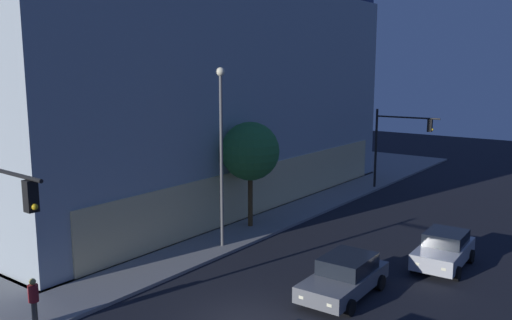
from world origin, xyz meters
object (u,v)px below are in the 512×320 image
at_px(modern_building, 150,81).
at_px(sidewalk_tree, 250,151).
at_px(street_lamp_sidewalk, 221,138).
at_px(car_silver, 444,250).
at_px(traffic_light_far_corner, 396,137).
at_px(pedestrian_waiting, 34,298).
at_px(car_grey, 345,276).

distance_m(modern_building, sidewalk_tree, 12.97).
height_order(street_lamp_sidewalk, car_silver, street_lamp_sidewalk).
distance_m(traffic_light_far_corner, pedestrian_waiting, 28.71).
xyz_separation_m(street_lamp_sidewalk, pedestrian_waiting, (-10.69, -0.35, -4.56)).
xyz_separation_m(modern_building, traffic_light_far_corner, (10.79, -14.82, -4.15)).
height_order(traffic_light_far_corner, car_grey, traffic_light_far_corner).
height_order(street_lamp_sidewalk, sidewalk_tree, street_lamp_sidewalk).
bearing_deg(modern_building, pedestrian_waiting, -143.23).
bearing_deg(car_grey, sidewalk_tree, 59.68).
bearing_deg(modern_building, sidewalk_tree, -105.85).
height_order(sidewalk_tree, pedestrian_waiting, sidewalk_tree).
bearing_deg(sidewalk_tree, modern_building, 74.15).
distance_m(traffic_light_far_corner, car_grey, 20.44).
bearing_deg(street_lamp_sidewalk, traffic_light_far_corner, -6.17).
bearing_deg(pedestrian_waiting, street_lamp_sidewalk, 1.89).
relative_size(traffic_light_far_corner, car_grey, 1.26).
xyz_separation_m(traffic_light_far_corner, street_lamp_sidewalk, (-17.83, 1.93, 1.61)).
relative_size(modern_building, street_lamp_sidewalk, 3.55).
height_order(street_lamp_sidewalk, car_grey, street_lamp_sidewalk).
distance_m(pedestrian_waiting, car_grey, 11.86).
bearing_deg(pedestrian_waiting, modern_building, 36.77).
xyz_separation_m(traffic_light_far_corner, sidewalk_tree, (-14.17, 2.89, 0.38)).
xyz_separation_m(modern_building, car_grey, (-8.51, -20.69, -7.49)).
bearing_deg(pedestrian_waiting, traffic_light_far_corner, -3.16).
distance_m(pedestrian_waiting, car_silver, 17.76).
xyz_separation_m(sidewalk_tree, car_silver, (0.55, -10.98, -3.70)).
relative_size(modern_building, sidewalk_tree, 5.31).
bearing_deg(traffic_light_far_corner, sidewalk_tree, 168.48).
relative_size(sidewalk_tree, pedestrian_waiting, 3.43).
height_order(modern_building, street_lamp_sidewalk, modern_building).
relative_size(sidewalk_tree, car_grey, 1.27).
bearing_deg(street_lamp_sidewalk, pedestrian_waiting, -178.11).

